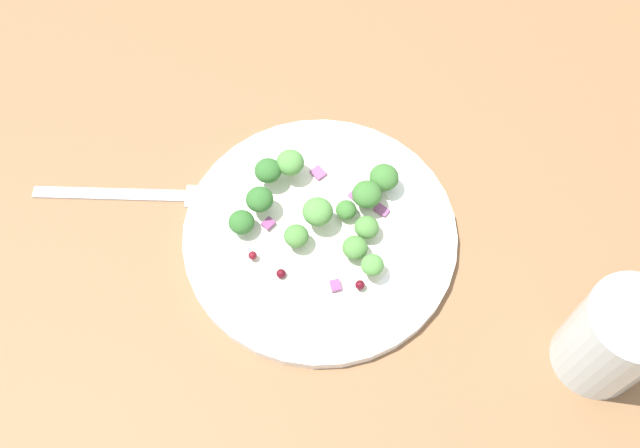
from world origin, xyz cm
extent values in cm
cube|color=brown|center=(0.00, 0.00, -1.00)|extent=(180.00, 180.00, 2.00)
cylinder|color=white|center=(-0.69, -2.28, 0.60)|extent=(25.74, 25.74, 1.20)
torus|color=white|center=(-0.69, -2.28, 1.20)|extent=(24.68, 24.68, 1.00)
cylinder|color=white|center=(-0.69, -2.28, 1.30)|extent=(14.93, 14.93, 0.20)
cylinder|color=#9EC684|center=(-2.58, -0.54, 2.01)|extent=(0.85, 0.85, 0.85)
ellipsoid|color=#477A38|center=(-2.58, -0.54, 3.03)|extent=(2.27, 2.27, 1.70)
cylinder|color=#ADD18E|center=(1.47, -4.25, 1.61)|extent=(0.73, 0.73, 0.73)
ellipsoid|color=#386B2D|center=(1.47, -4.25, 2.48)|extent=(1.94, 1.94, 1.46)
cylinder|color=#ADD18E|center=(-2.30, -5.94, 1.74)|extent=(0.87, 0.87, 0.87)
ellipsoid|color=#477A38|center=(-2.30, -5.94, 2.78)|extent=(2.32, 2.32, 1.74)
cylinder|color=#ADD18E|center=(-3.77, -7.84, 2.26)|extent=(0.77, 0.77, 0.77)
ellipsoid|color=#4C843D|center=(-3.77, -7.84, 3.18)|extent=(2.06, 2.06, 1.54)
cylinder|color=#ADD18E|center=(4.55, 1.96, 2.42)|extent=(1.00, 1.00, 1.00)
ellipsoid|color=#4C843D|center=(4.55, 1.96, 3.62)|extent=(2.68, 2.68, 2.01)
cylinder|color=#9EC684|center=(0.20, -6.52, 1.74)|extent=(0.85, 0.85, 0.85)
ellipsoid|color=#477A38|center=(0.20, -6.52, 2.76)|extent=(2.27, 2.27, 1.70)
cylinder|color=#9EC684|center=(0.30, 3.64, 2.42)|extent=(0.96, 0.96, 0.96)
ellipsoid|color=#2D6028|center=(0.30, 3.64, 3.57)|extent=(2.56, 2.56, 1.92)
cylinder|color=#ADD18E|center=(0.03, -1.88, 2.42)|extent=(1.06, 1.06, 1.06)
ellipsoid|color=#4C843D|center=(0.03, -1.88, 3.69)|extent=(2.81, 2.81, 2.11)
cylinder|color=#8EB77A|center=(3.22, 3.77, 2.35)|extent=(0.96, 0.96, 0.96)
ellipsoid|color=#2D6028|center=(3.22, 3.77, 3.50)|extent=(2.57, 2.57, 1.92)
cylinder|color=#8EB77A|center=(5.37, -6.98, 1.93)|extent=(1.05, 1.05, 1.05)
ellipsoid|color=#386B2D|center=(5.37, -6.98, 3.18)|extent=(2.79, 2.79, 2.09)
cylinder|color=#ADD18E|center=(-2.32, 4.75, 1.73)|extent=(0.90, 0.90, 0.90)
ellipsoid|color=#2D6028|center=(-2.32, 4.75, 2.81)|extent=(2.40, 2.40, 1.80)
cylinder|color=#9EC684|center=(2.97, -5.84, 2.28)|extent=(1.04, 1.04, 1.04)
ellipsoid|color=#386B2D|center=(2.97, -5.84, 3.53)|extent=(2.77, 2.77, 2.08)
sphere|color=maroon|center=(-5.00, 2.94, 2.09)|extent=(0.79, 0.79, 0.79)
sphere|color=#4C0A14|center=(-5.99, 0.49, 1.80)|extent=(0.88, 0.88, 0.88)
sphere|color=#4C0A14|center=(-5.46, -7.14, 2.11)|extent=(0.87, 0.87, 0.87)
cube|color=#934C84|center=(3.69, -4.68, 1.65)|extent=(1.47, 1.49, 0.32)
cube|color=#934C84|center=(2.74, -7.43, 1.61)|extent=(1.33, 1.57, 0.37)
cube|color=#843D75|center=(-5.88, -5.02, 1.71)|extent=(1.36, 1.30, 0.39)
cube|color=#843D75|center=(-1.35, 2.53, 1.78)|extent=(1.39, 1.32, 0.36)
cube|color=#934C84|center=(5.28, -0.60, 1.52)|extent=(1.66, 1.71, 0.54)
cube|color=silver|center=(-1.20, 18.89, 0.25)|extent=(4.40, 14.91, 0.50)
cube|color=silver|center=(0.80, 9.81, 0.25)|extent=(3.12, 4.03, 0.50)
cylinder|color=silver|center=(-6.31, -28.28, 5.11)|extent=(7.45, 7.45, 10.23)
camera|label=1|loc=(-30.58, -9.82, 60.86)|focal=40.29mm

